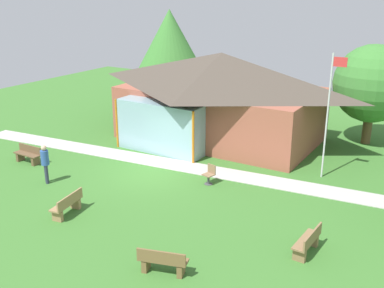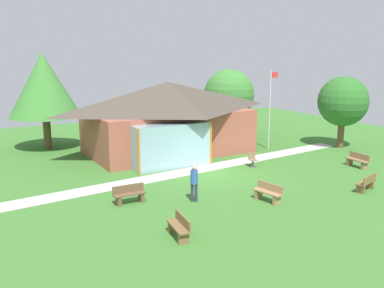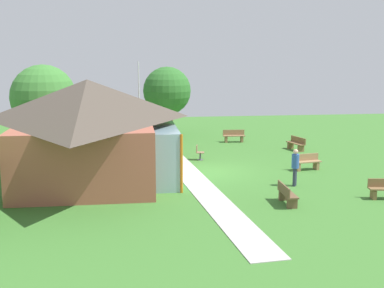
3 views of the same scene
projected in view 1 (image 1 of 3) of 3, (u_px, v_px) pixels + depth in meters
name	position (u px, v px, depth m)	size (l,w,h in m)	color
ground_plane	(153.00, 173.00, 21.15)	(44.00, 44.00, 0.00)	#3D752D
pavilion	(218.00, 95.00, 25.26)	(11.47, 7.86, 4.81)	#A35642
footpath	(170.00, 164.00, 22.23)	(22.99, 1.30, 0.03)	#BCB7B2
flagpole	(329.00, 111.00, 19.74)	(0.64, 0.08, 5.56)	silver
bench_front_center	(67.00, 205.00, 17.17)	(0.68, 1.55, 0.84)	#9E7A51
bench_lawn_far_right	(308.00, 242.00, 14.66)	(0.52, 1.52, 0.84)	olive
bench_mid_left	(28.00, 155.00, 22.32)	(1.50, 0.45, 0.84)	brown
bench_front_right	(163.00, 262.00, 13.61)	(1.56, 0.85, 0.84)	brown
patio_chair_lawn_spare	(210.00, 175.00, 19.89)	(0.53, 0.53, 0.86)	#8C6B4C
visitor_strolling_lawn	(45.00, 161.00, 19.79)	(0.34, 0.34, 1.74)	#2D3347
tree_behind_pavilion_right	(373.00, 84.00, 24.20)	(4.13, 4.13, 5.38)	brown
tree_behind_pavilion_left	(170.00, 42.00, 32.39)	(4.91, 4.91, 6.72)	brown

